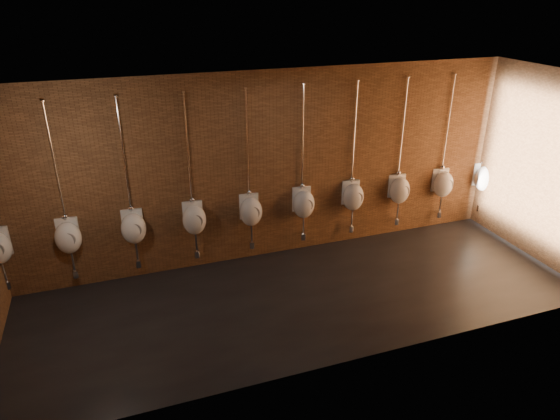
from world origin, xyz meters
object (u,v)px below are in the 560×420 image
Objects in this scene: urinal_5 at (304,203)px; urinal_1 at (68,237)px; urinal_2 at (134,227)px; urinal_8 at (443,183)px; urinal_7 at (399,190)px; urinal_9 at (484,178)px; urinal_3 at (194,219)px; urinal_6 at (353,196)px; urinal_4 at (251,211)px.

urinal_1 is at bearing 180.00° from urinal_5.
urinal_2 and urinal_8 have the same top height.
urinal_1 is 5.68m from urinal_7.
urinal_9 is (1.89, 0.00, 0.00)m from urinal_7.
urinal_1 is 1.89m from urinal_3.
urinal_8 is at bearing 0.00° from urinal_1.
urinal_2 is at bearing 180.00° from urinal_6.
urinal_6 is (4.73, 0.00, 0.00)m from urinal_1.
urinal_4 is 2.84m from urinal_7.
urinal_4 is at bearing 180.00° from urinal_8.
urinal_1 is at bearing 180.00° from urinal_2.
urinal_5 is at bearing 0.00° from urinal_4.
urinal_8 is (4.73, 0.00, 0.00)m from urinal_3.
urinal_5 is (1.89, 0.00, 0.00)m from urinal_3.
urinal_3 is at bearing 0.00° from urinal_1.
urinal_3 is (1.89, 0.00, 0.00)m from urinal_1.
urinal_4 is at bearing 0.00° from urinal_1.
urinal_1 is 6.62m from urinal_8.
urinal_3 is 1.00× the size of urinal_8.
urinal_5 is at bearing 180.00° from urinal_9.
urinal_2 is at bearing 180.00° from urinal_4.
urinal_8 is (1.89, 0.00, 0.00)m from urinal_6.
urinal_7 is 1.00× the size of urinal_9.
urinal_1 is at bearing 180.00° from urinal_6.
urinal_1 is 1.00× the size of urinal_9.
urinal_9 is at bearing 0.00° from urinal_2.
urinal_6 is 0.95m from urinal_7.
urinal_7 is at bearing 0.00° from urinal_1.
urinal_5 is 0.95m from urinal_6.
urinal_7 is at bearing 0.00° from urinal_5.
urinal_4 is 4.73m from urinal_9.
urinal_2 is 1.00× the size of urinal_3.
urinal_4 is at bearing 180.00° from urinal_5.
urinal_6 is 1.89m from urinal_8.
urinal_4 and urinal_7 have the same top height.
urinal_3 is 1.00× the size of urinal_6.
urinal_9 is at bearing 0.00° from urinal_5.
urinal_4 is at bearing 180.00° from urinal_7.
urinal_9 is at bearing 0.00° from urinal_7.
urinal_5 and urinal_8 have the same top height.
urinal_4 is 3.79m from urinal_8.
urinal_1 is 1.00× the size of urinal_6.
urinal_7 and urinal_8 have the same top height.
urinal_9 is at bearing 0.00° from urinal_1.
urinal_2 is at bearing 180.00° from urinal_8.
urinal_1 and urinal_5 have the same top height.
urinal_6 is (3.79, 0.00, 0.00)m from urinal_2.
urinal_3 is 5.68m from urinal_9.
urinal_6 is 1.00× the size of urinal_7.
urinal_1 and urinal_9 have the same top height.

